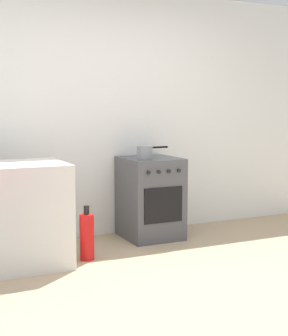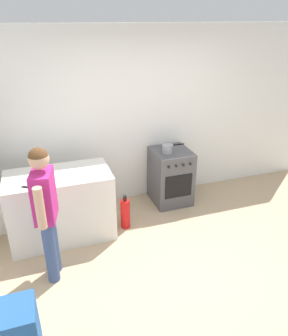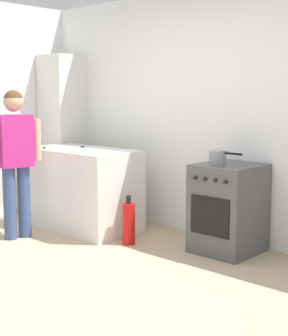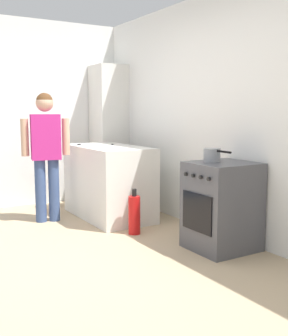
% 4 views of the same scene
% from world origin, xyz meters
% --- Properties ---
extents(ground_plane, '(8.00, 8.00, 0.00)m').
position_xyz_m(ground_plane, '(0.00, 0.00, 0.00)').
color(ground_plane, tan).
extents(back_wall, '(6.00, 0.10, 2.60)m').
position_xyz_m(back_wall, '(0.00, 1.95, 1.30)').
color(back_wall, white).
rests_on(back_wall, ground).
extents(side_wall_left, '(0.10, 3.10, 2.60)m').
position_xyz_m(side_wall_left, '(-2.60, 0.40, 1.30)').
color(side_wall_left, white).
rests_on(side_wall_left, ground).
extents(counter_unit, '(1.30, 0.70, 0.90)m').
position_xyz_m(counter_unit, '(-1.35, 1.20, 0.45)').
color(counter_unit, silver).
rests_on(counter_unit, ground).
extents(oven_left, '(0.56, 0.62, 0.85)m').
position_xyz_m(oven_left, '(0.35, 1.58, 0.43)').
color(oven_left, '#4C4C51').
rests_on(oven_left, ground).
extents(pot, '(0.34, 0.16, 0.13)m').
position_xyz_m(pot, '(0.26, 1.52, 0.92)').
color(pot, gray).
rests_on(pot, oven_left).
extents(knife_paring, '(0.20, 0.12, 0.01)m').
position_xyz_m(knife_paring, '(-1.46, 1.31, 0.91)').
color(knife_paring, silver).
rests_on(knife_paring, counter_unit).
extents(knife_carving, '(0.29, 0.21, 0.01)m').
position_xyz_m(knife_carving, '(-1.80, 1.01, 0.90)').
color(knife_carving, silver).
rests_on(knife_carving, counter_unit).
extents(person, '(0.27, 0.56, 1.55)m').
position_xyz_m(person, '(-1.53, 0.46, 0.91)').
color(person, '#384C7A').
rests_on(person, ground).
extents(fire_extinguisher, '(0.13, 0.13, 0.50)m').
position_xyz_m(fire_extinguisher, '(-0.52, 1.10, 0.22)').
color(fire_extinguisher, red).
rests_on(fire_extinguisher, ground).
extents(larder_cabinet, '(0.48, 0.44, 2.00)m').
position_xyz_m(larder_cabinet, '(-2.30, 1.68, 1.00)').
color(larder_cabinet, silver).
rests_on(larder_cabinet, ground).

